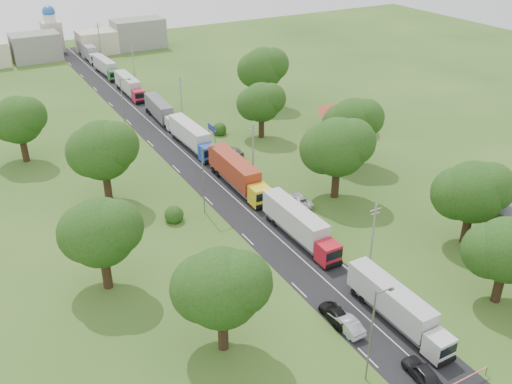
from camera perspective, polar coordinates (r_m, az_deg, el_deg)
ground at (r=70.43m, az=4.11°, el=-6.28°), size 260.00×260.00×0.00m
road at (r=85.39m, az=-3.20°, el=0.30°), size 8.00×200.00×0.04m
info_sign at (r=98.51m, az=-4.43°, el=6.05°), size 0.12×3.10×4.10m
pole_1 at (r=66.17m, az=11.58°, el=-4.47°), size 1.60×0.24×9.00m
pole_2 at (r=86.44m, az=-0.31°, el=4.14°), size 1.60×0.24×9.00m
pole_3 at (r=110.16m, az=-7.49°, el=9.22°), size 1.60×0.24×9.00m
pole_4 at (r=135.52m, az=-12.15°, el=12.38°), size 1.60×0.24×9.00m
pole_5 at (r=161.75m, az=-15.39°, el=14.48°), size 1.60×0.24×9.00m
lamp_0 at (r=51.97m, az=11.58°, el=-13.53°), size 2.03×0.22×10.00m
lamp_1 at (r=76.84m, az=-5.22°, el=1.56°), size 2.03×0.22×10.00m
lamp_2 at (r=107.50m, az=-13.12°, el=8.74°), size 2.03×0.22×10.00m
tree_2 at (r=64.76m, az=23.74°, el=-5.26°), size 8.00×8.00×10.10m
tree_3 at (r=73.89m, az=20.84°, el=0.05°), size 8.80×8.80×11.07m
tree_4 at (r=80.68m, az=8.12°, el=4.51°), size 9.60×9.60×12.05m
tree_5 at (r=91.94m, az=9.66°, el=6.94°), size 8.80×8.80×11.07m
tree_6 at (r=101.59m, az=0.51°, el=8.98°), size 8.00×8.00×10.10m
tree_7 at (r=117.96m, az=0.69°, el=12.31°), size 9.60×9.60×12.05m
tree_10 at (r=53.19m, az=-3.56°, el=-9.47°), size 8.80×8.80×11.07m
tree_11 at (r=63.30m, az=-15.33°, el=-3.84°), size 8.80×8.80×11.07m
tree_12 at (r=81.68m, az=-15.13°, el=4.09°), size 9.60×9.60×12.05m
tree_13 at (r=99.20m, az=-22.70°, el=6.71°), size 8.80×8.80×11.07m
house_cream at (r=106.55m, az=8.99°, el=7.87°), size 10.08×10.08×5.80m
distant_town at (r=165.71m, az=-17.46°, el=14.08°), size 52.00×8.00×8.00m
church at (r=172.14m, az=-19.75°, el=14.88°), size 5.00×5.00×12.30m
truck_0 at (r=60.88m, az=13.88°, el=-11.01°), size 2.42×13.91×3.86m
truck_1 at (r=72.33m, az=4.34°, el=-3.25°), size 2.60×14.72×4.08m
truck_2 at (r=84.95m, az=-1.88°, el=1.91°), size 2.94×15.67×4.34m
truck_3 at (r=98.96m, az=-6.44°, el=5.55°), size 2.76×14.84×4.11m
truck_4 at (r=112.60m, az=-9.52°, el=8.05°), size 2.97×13.86×3.83m
truck_5 at (r=129.01m, az=-12.56°, el=10.35°), size 2.54×14.18×3.93m
truck_6 at (r=145.23m, az=-14.77°, el=12.00°), size 2.84×13.62×3.77m
truck_7 at (r=161.42m, az=-16.44°, el=13.36°), size 2.44×14.16×3.93m
car_lane_front at (r=56.31m, az=16.29°, el=-16.93°), size 2.33×4.69×1.54m
car_lane_mid at (r=59.83m, az=8.98°, el=-12.83°), size 1.70×4.63×1.52m
car_lane_rear at (r=60.86m, az=7.99°, el=-12.01°), size 2.28×4.89×1.38m
car_verge_near at (r=80.87m, az=4.22°, el=-0.83°), size 2.63×5.33×1.46m
car_verge_far at (r=96.33m, az=-2.19°, el=4.11°), size 2.05×4.22×1.39m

